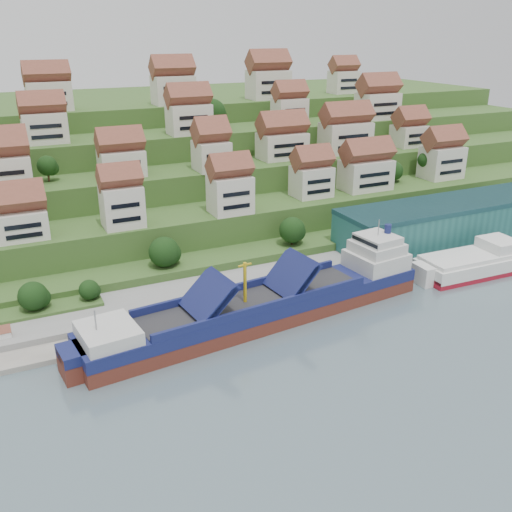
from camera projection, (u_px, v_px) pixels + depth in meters
ground at (302, 314)px, 113.52m from camera, size 300.00×300.00×0.00m
quay at (344, 266)px, 133.65m from camera, size 180.00×14.00×2.20m
hillside at (154, 160)px, 196.49m from camera, size 260.00×128.00×31.00m
hillside_village at (207, 137)px, 157.87m from camera, size 155.06×64.54×29.14m
hillside_trees at (181, 190)px, 140.18m from camera, size 143.32×62.55×31.07m
warehouse at (447, 221)px, 145.77m from camera, size 60.00×15.00×10.00m
flagpole at (351, 251)px, 126.56m from camera, size 1.28×0.16×8.00m
cargo_ship at (270, 305)px, 110.55m from camera, size 71.32×18.36×15.55m
second_ship at (476, 263)px, 131.94m from camera, size 27.80×10.99×7.98m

